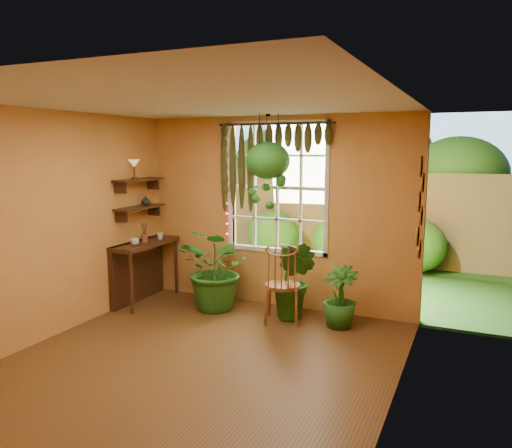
{
  "coord_description": "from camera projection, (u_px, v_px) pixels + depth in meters",
  "views": [
    {
      "loc": [
        2.6,
        -4.25,
        2.26
      ],
      "look_at": [
        0.18,
        1.15,
        1.35
      ],
      "focal_mm": 35.0,
      "sensor_mm": 36.0,
      "label": 1
    }
  ],
  "objects": [
    {
      "name": "shelf_vase",
      "position": [
        146.0,
        200.0,
        7.34
      ],
      "size": [
        0.17,
        0.17,
        0.14
      ],
      "primitive_type": "imported",
      "rotation": [
        0.0,
        0.0,
        0.29
      ],
      "color": "#B2AD99",
      "rests_on": "shelf_lower"
    },
    {
      "name": "wall_left",
      "position": [
        46.0,
        226.0,
        5.83
      ],
      "size": [
        0.0,
        4.5,
        4.5
      ],
      "primitive_type": "plane",
      "rotation": [
        1.57,
        0.0,
        1.57
      ],
      "color": "#C88E44",
      "rests_on": "floor"
    },
    {
      "name": "windsor_chair",
      "position": [
        282.0,
        296.0,
        6.49
      ],
      "size": [
        0.57,
        0.59,
        1.22
      ],
      "rotation": [
        0.0,
        0.0,
        0.3
      ],
      "color": "brown",
      "rests_on": "floor"
    },
    {
      "name": "backyard",
      "position": [
        363.0,
        192.0,
        11.14
      ],
      "size": [
        14.0,
        10.0,
        12.0
      ],
      "color": "#205317",
      "rests_on": "ground"
    },
    {
      "name": "wall_right",
      "position": [
        397.0,
        256.0,
        4.21
      ],
      "size": [
        0.0,
        4.5,
        4.5
      ],
      "primitive_type": "plane",
      "rotation": [
        1.57,
        0.0,
        -1.57
      ],
      "color": "#C88E44",
      "rests_on": "floor"
    },
    {
      "name": "cup_a",
      "position": [
        135.0,
        242.0,
        7.01
      ],
      "size": [
        0.15,
        0.15,
        0.1
      ],
      "primitive_type": "imported",
      "rotation": [
        0.0,
        0.0,
        -0.23
      ],
      "color": "silver",
      "rests_on": "counter_ledge"
    },
    {
      "name": "shelf_lower",
      "position": [
        140.0,
        207.0,
        7.22
      ],
      "size": [
        0.25,
        0.9,
        0.04
      ],
      "primitive_type": "cube",
      "color": "#3A230F",
      "rests_on": "wall_left"
    },
    {
      "name": "counter_ledge",
      "position": [
        140.0,
        264.0,
        7.36
      ],
      "size": [
        0.4,
        1.2,
        0.9
      ],
      "color": "#3A230F",
      "rests_on": "floor"
    },
    {
      "name": "valance_vine",
      "position": [
        269.0,
        146.0,
        6.87
      ],
      "size": [
        1.7,
        0.12,
        1.1
      ],
      "color": "#3A230F",
      "rests_on": "window"
    },
    {
      "name": "string_lights",
      "position": [
        227.0,
        183.0,
        7.25
      ],
      "size": [
        0.03,
        0.03,
        1.54
      ],
      "primitive_type": null,
      "color": "#FF2633",
      "rests_on": "window"
    },
    {
      "name": "ceiling",
      "position": [
        191.0,
        101.0,
        4.82
      ],
      "size": [
        4.5,
        4.5,
        0.0
      ],
      "primitive_type": "plane",
      "rotation": [
        3.14,
        0.0,
        0.0
      ],
      "color": "silver",
      "rests_on": "wall_back"
    },
    {
      "name": "potted_plant_right",
      "position": [
        340.0,
        297.0,
        6.29
      ],
      "size": [
        0.5,
        0.5,
        0.79
      ],
      "primitive_type": "imported",
      "rotation": [
        0.0,
        0.0,
        -0.14
      ],
      "color": "#144C17",
      "rests_on": "floor"
    },
    {
      "name": "potted_plant_mid",
      "position": [
        294.0,
        280.0,
        6.56
      ],
      "size": [
        0.66,
        0.57,
        1.07
      ],
      "primitive_type": "imported",
      "rotation": [
        0.0,
        0.0,
        -0.18
      ],
      "color": "#144C17",
      "rests_on": "floor"
    },
    {
      "name": "wall_back",
      "position": [
        276.0,
        212.0,
        7.05
      ],
      "size": [
        4.0,
        0.0,
        4.0
      ],
      "primitive_type": "plane",
      "rotation": [
        1.57,
        0.0,
        0.0
      ],
      "color": "#C88E44",
      "rests_on": "floor"
    },
    {
      "name": "window",
      "position": [
        277.0,
        188.0,
        7.03
      ],
      "size": [
        1.52,
        0.1,
        1.86
      ],
      "color": "silver",
      "rests_on": "wall_back"
    },
    {
      "name": "potted_plant_left",
      "position": [
        218.0,
        269.0,
        6.93
      ],
      "size": [
        1.29,
        1.2,
        1.17
      ],
      "primitive_type": "imported",
      "rotation": [
        0.0,
        0.0,
        -0.32
      ],
      "color": "#144C17",
      "rests_on": "floor"
    },
    {
      "name": "brush_jar",
      "position": [
        144.0,
        233.0,
        7.24
      ],
      "size": [
        0.09,
        0.09,
        0.34
      ],
      "color": "brown",
      "rests_on": "counter_ledge"
    },
    {
      "name": "cup_b",
      "position": [
        160.0,
        236.0,
        7.46
      ],
      "size": [
        0.13,
        0.13,
        0.09
      ],
      "primitive_type": "imported",
      "rotation": [
        0.0,
        0.0,
        -0.39
      ],
      "color": "beige",
      "rests_on": "counter_ledge"
    },
    {
      "name": "wall_plates",
      "position": [
        420.0,
        209.0,
        5.81
      ],
      "size": [
        0.04,
        0.32,
        1.1
      ],
      "primitive_type": null,
      "color": "beige",
      "rests_on": "wall_right"
    },
    {
      "name": "floor",
      "position": [
        196.0,
        365.0,
        5.23
      ],
      "size": [
        4.5,
        4.5,
        0.0
      ],
      "primitive_type": "plane",
      "color": "brown",
      "rests_on": "ground"
    },
    {
      "name": "tiffany_lamp",
      "position": [
        134.0,
        165.0,
        7.02
      ],
      "size": [
        0.17,
        0.17,
        0.28
      ],
      "color": "#543218",
      "rests_on": "shelf_upper"
    },
    {
      "name": "shelf_upper",
      "position": [
        139.0,
        180.0,
        7.16
      ],
      "size": [
        0.25,
        0.9,
        0.04
      ],
      "primitive_type": "cube",
      "color": "#3A230F",
      "rests_on": "wall_left"
    },
    {
      "name": "hanging_basket",
      "position": [
        268.0,
        167.0,
        6.66
      ],
      "size": [
        0.59,
        0.59,
        1.27
      ],
      "color": "black",
      "rests_on": "ceiling"
    }
  ]
}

